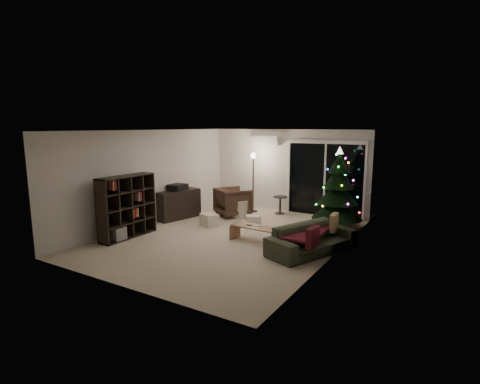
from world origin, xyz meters
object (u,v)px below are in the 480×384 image
at_px(armchair, 233,202).
at_px(sofa, 312,239).
at_px(christmas_tree, 338,188).
at_px(bookshelf, 122,206).
at_px(media_cabinet, 178,204).
at_px(coffee_table, 255,234).

xyz_separation_m(armchair, sofa, (3.14, -1.91, -0.12)).
bearing_deg(christmas_tree, bookshelf, -140.64).
xyz_separation_m(media_cabinet, sofa, (4.30, -0.82, -0.11)).
height_order(media_cabinet, armchair, armchair).
distance_m(bookshelf, sofa, 4.49).
xyz_separation_m(bookshelf, christmas_tree, (4.15, 3.40, 0.31)).
bearing_deg(armchair, media_cabinet, 74.67).
height_order(bookshelf, christmas_tree, christmas_tree).
relative_size(bookshelf, sofa, 0.73).
relative_size(media_cabinet, coffee_table, 1.14).
height_order(coffee_table, christmas_tree, christmas_tree).
height_order(armchair, sofa, armchair).
height_order(media_cabinet, christmas_tree, christmas_tree).
relative_size(armchair, sofa, 0.45).
xyz_separation_m(media_cabinet, armchair, (1.16, 1.10, 0.01)).
bearing_deg(christmas_tree, coffee_table, -119.10).
bearing_deg(sofa, christmas_tree, 26.34).
height_order(armchair, coffee_table, armchair).
xyz_separation_m(media_cabinet, christmas_tree, (4.15, 1.39, 0.64)).
bearing_deg(media_cabinet, armchair, 55.54).
distance_m(media_cabinet, christmas_tree, 4.42).
relative_size(armchair, coffee_table, 0.80).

